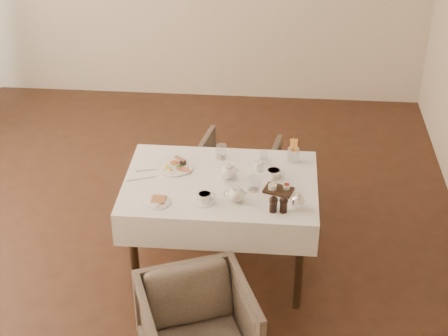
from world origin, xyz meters
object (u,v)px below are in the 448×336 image
table (220,196)px  armchair_far (237,176)px  teapot_centre (228,171)px  armchair_near (197,330)px  breakfast_plate (175,166)px

table → armchair_far: (0.06, 0.81, -0.36)m
table → teapot_centre: bearing=37.9°
armchair_far → table: bearing=97.0°
armchair_near → armchair_far: size_ratio=1.04×
table → armchair_far: size_ratio=2.06×
table → armchair_near: 0.97m
armchair_near → teapot_centre: (0.10, 0.94, 0.52)m
armchair_near → table: bearing=64.7°
armchair_near → armchair_far: (0.11, 1.71, -0.01)m
armchair_far → teapot_centre: size_ratio=3.99×
breakfast_plate → teapot_centre: teapot_centre is taller
breakfast_plate → table: bearing=-49.7°
armchair_near → teapot_centre: bearing=62.0°
table → teapot_centre: 0.19m
teapot_centre → breakfast_plate: bearing=151.2°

